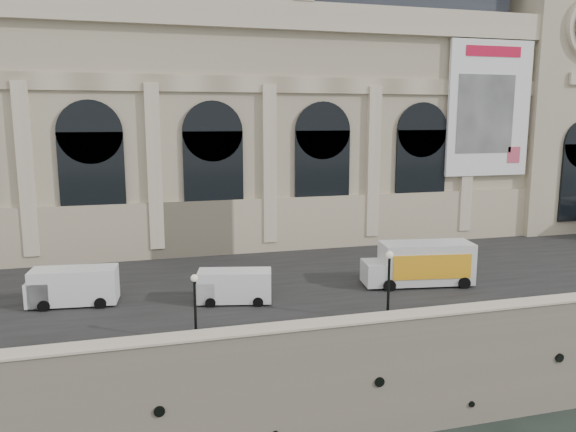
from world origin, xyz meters
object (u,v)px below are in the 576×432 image
at_px(van_b, 230,287).
at_px(lamp_left, 195,309).
at_px(box_truck, 420,264).
at_px(lamp_right, 389,287).
at_px(van_c, 69,287).

distance_m(van_b, lamp_left, 6.91).
bearing_deg(box_truck, lamp_left, -159.05).
relative_size(box_truck, lamp_right, 1.87).
distance_m(van_c, lamp_right, 20.51).
xyz_separation_m(van_c, box_truck, (24.26, -2.01, 0.33)).
xyz_separation_m(van_b, box_truck, (14.06, 0.29, 0.47)).
xyz_separation_m(box_truck, lamp_right, (-5.53, -6.31, 0.58)).
bearing_deg(van_c, lamp_left, -49.49).
relative_size(van_b, box_truck, 0.64).
bearing_deg(van_b, lamp_left, -115.24).
relative_size(van_c, lamp_right, 1.32).
height_order(van_b, van_c, van_c).
distance_m(van_b, box_truck, 14.07).
bearing_deg(lamp_left, van_b, 64.76).
distance_m(van_b, lamp_right, 10.49).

